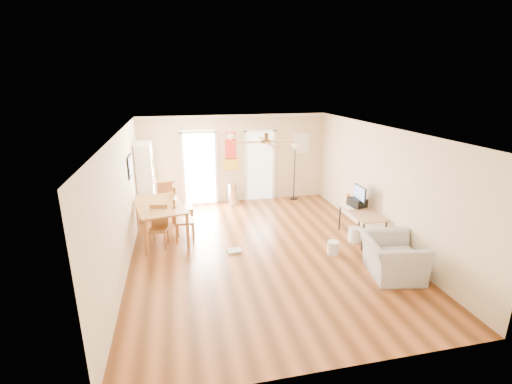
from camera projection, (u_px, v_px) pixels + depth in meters
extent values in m
plane|color=brown|center=(262.00, 250.00, 7.87)|extent=(7.00, 7.00, 0.00)
cube|color=red|center=(231.00, 151.00, 10.63)|extent=(0.46, 0.03, 1.10)
cube|color=white|center=(301.00, 143.00, 11.03)|extent=(0.50, 0.04, 0.60)
cube|color=black|center=(130.00, 166.00, 8.11)|extent=(0.04, 0.66, 0.48)
cylinder|color=silver|center=(233.00, 194.00, 10.70)|extent=(0.32, 0.32, 0.65)
cube|color=white|center=(347.00, 207.00, 8.60)|extent=(0.15, 0.44, 0.02)
cube|color=black|center=(357.00, 202.00, 8.61)|extent=(0.43, 0.46, 0.20)
cylinder|color=#D76213|center=(348.00, 199.00, 8.75)|extent=(0.10, 0.10, 0.26)
cylinder|color=silver|center=(333.00, 248.00, 7.68)|extent=(0.25, 0.25, 0.28)
cylinder|color=white|center=(355.00, 234.00, 8.27)|extent=(0.34, 0.34, 0.34)
cube|color=#A6A5A0|center=(234.00, 251.00, 7.80)|extent=(0.32, 0.27, 0.04)
imported|color=#A1A09C|center=(392.00, 257.00, 6.80)|extent=(1.18, 1.29, 0.74)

